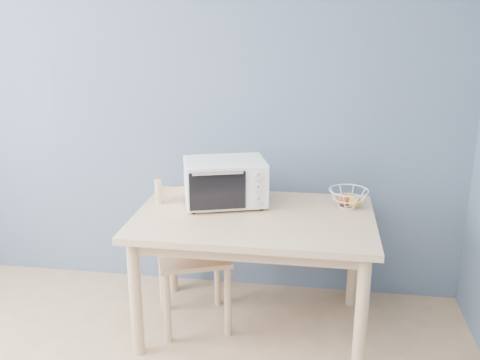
# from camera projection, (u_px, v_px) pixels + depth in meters

# --- Properties ---
(dining_table) EXTENTS (1.40, 0.90, 0.75)m
(dining_table) POSITION_uv_depth(u_px,v_px,m) (254.00, 231.00, 3.17)
(dining_table) COLOR #E3BC88
(dining_table) RESTS_ON ground
(toaster_oven) EXTENTS (0.56, 0.48, 0.29)m
(toaster_oven) POSITION_uv_depth(u_px,v_px,m) (222.00, 182.00, 3.26)
(toaster_oven) COLOR white
(toaster_oven) RESTS_ON dining_table
(fruit_basket) EXTENTS (0.30, 0.30, 0.11)m
(fruit_basket) POSITION_uv_depth(u_px,v_px,m) (348.00, 198.00, 3.25)
(fruit_basket) COLOR silver
(fruit_basket) RESTS_ON dining_table
(dining_chair) EXTENTS (0.55, 0.55, 0.91)m
(dining_chair) POSITION_uv_depth(u_px,v_px,m) (192.00, 255.00, 3.32)
(dining_chair) COLOR #E3BC88
(dining_chair) RESTS_ON ground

